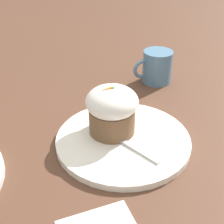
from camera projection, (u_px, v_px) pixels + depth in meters
ground_plane at (123, 143)px, 0.60m from camera, size 4.00×4.00×0.00m
dessert_plate at (123, 140)px, 0.59m from camera, size 0.25×0.25×0.01m
carrot_cake at (112, 109)px, 0.58m from camera, size 0.10×0.10×0.10m
spoon at (125, 142)px, 0.57m from camera, size 0.07×0.11×0.01m
coffee_cup at (157, 67)px, 0.80m from camera, size 0.10×0.07×0.08m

